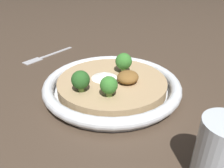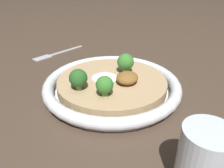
{
  "view_description": "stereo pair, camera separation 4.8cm",
  "coord_description": "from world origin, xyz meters",
  "px_view_note": "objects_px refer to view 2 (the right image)",
  "views": [
    {
      "loc": [
        -0.39,
        -0.15,
        0.25
      ],
      "look_at": [
        0.0,
        0.0,
        0.02
      ],
      "focal_mm": 35.0,
      "sensor_mm": 36.0,
      "label": 1
    },
    {
      "loc": [
        -0.37,
        -0.2,
        0.25
      ],
      "look_at": [
        0.0,
        0.0,
        0.02
      ],
      "focal_mm": 35.0,
      "sensor_mm": 36.0,
      "label": 2
    }
  ],
  "objects_px": {
    "broccoli_back_left": "(78,78)",
    "broccoli_front_right": "(126,62)",
    "risotto_bowl": "(112,85)",
    "drinking_glass": "(203,162)",
    "fork_utensil": "(54,54)",
    "broccoli_left": "(105,85)"
  },
  "relations": [
    {
      "from": "broccoli_left",
      "to": "drinking_glass",
      "type": "xyz_separation_m",
      "value": [
        -0.1,
        -0.19,
        -0.01
      ]
    },
    {
      "from": "risotto_bowl",
      "to": "broccoli_back_left",
      "type": "height_order",
      "value": "broccoli_back_left"
    },
    {
      "from": "risotto_bowl",
      "to": "broccoli_left",
      "type": "xyz_separation_m",
      "value": [
        -0.07,
        -0.02,
        0.04
      ]
    },
    {
      "from": "fork_utensil",
      "to": "risotto_bowl",
      "type": "bearing_deg",
      "value": 81.67
    },
    {
      "from": "risotto_bowl",
      "to": "broccoli_back_left",
      "type": "bearing_deg",
      "value": 152.21
    },
    {
      "from": "broccoli_back_left",
      "to": "drinking_glass",
      "type": "relative_size",
      "value": 0.46
    },
    {
      "from": "risotto_bowl",
      "to": "broccoli_left",
      "type": "distance_m",
      "value": 0.08
    },
    {
      "from": "broccoli_left",
      "to": "drinking_glass",
      "type": "relative_size",
      "value": 0.43
    },
    {
      "from": "broccoli_front_right",
      "to": "drinking_glass",
      "type": "xyz_separation_m",
      "value": [
        -0.21,
        -0.2,
        -0.01
      ]
    },
    {
      "from": "broccoli_back_left",
      "to": "drinking_glass",
      "type": "height_order",
      "value": "drinking_glass"
    },
    {
      "from": "broccoli_back_left",
      "to": "broccoli_front_right",
      "type": "height_order",
      "value": "broccoli_front_right"
    },
    {
      "from": "risotto_bowl",
      "to": "broccoli_back_left",
      "type": "xyz_separation_m",
      "value": [
        -0.07,
        0.04,
        0.04
      ]
    },
    {
      "from": "risotto_bowl",
      "to": "drinking_glass",
      "type": "distance_m",
      "value": 0.26
    },
    {
      "from": "risotto_bowl",
      "to": "broccoli_front_right",
      "type": "relative_size",
      "value": 6.57
    },
    {
      "from": "broccoli_left",
      "to": "broccoli_front_right",
      "type": "xyz_separation_m",
      "value": [
        0.11,
        0.01,
        0.0
      ]
    },
    {
      "from": "broccoli_front_right",
      "to": "fork_utensil",
      "type": "relative_size",
      "value": 0.25
    },
    {
      "from": "risotto_bowl",
      "to": "broccoli_back_left",
      "type": "relative_size",
      "value": 6.89
    },
    {
      "from": "broccoli_front_right",
      "to": "drinking_glass",
      "type": "relative_size",
      "value": 0.49
    },
    {
      "from": "broccoli_front_right",
      "to": "fork_utensil",
      "type": "height_order",
      "value": "broccoli_front_right"
    },
    {
      "from": "drinking_glass",
      "to": "fork_utensil",
      "type": "height_order",
      "value": "drinking_glass"
    },
    {
      "from": "broccoli_front_right",
      "to": "drinking_glass",
      "type": "distance_m",
      "value": 0.28
    },
    {
      "from": "risotto_bowl",
      "to": "broccoli_front_right",
      "type": "distance_m",
      "value": 0.06
    }
  ]
}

